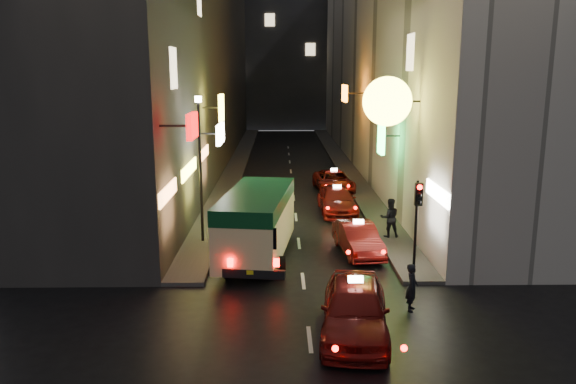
{
  "coord_description": "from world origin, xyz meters",
  "views": [
    {
      "loc": [
        -0.83,
        -10.53,
        7.39
      ],
      "look_at": [
        -0.48,
        13.0,
        2.31
      ],
      "focal_mm": 35.0,
      "sensor_mm": 36.0,
      "label": 1
    }
  ],
  "objects_px": {
    "traffic_light": "(418,208)",
    "minibus": "(257,217)",
    "taxi_near": "(355,304)",
    "pedestrian_crossing": "(412,284)",
    "lamp_post": "(200,160)"
  },
  "relations": [
    {
      "from": "minibus",
      "to": "taxi_near",
      "type": "xyz_separation_m",
      "value": [
        3.03,
        -6.61,
        -0.82
      ]
    },
    {
      "from": "pedestrian_crossing",
      "to": "taxi_near",
      "type": "bearing_deg",
      "value": 147.35
    },
    {
      "from": "taxi_near",
      "to": "lamp_post",
      "type": "xyz_separation_m",
      "value": [
        -5.49,
        8.7,
        2.8
      ]
    },
    {
      "from": "minibus",
      "to": "taxi_near",
      "type": "bearing_deg",
      "value": -65.35
    },
    {
      "from": "minibus",
      "to": "taxi_near",
      "type": "height_order",
      "value": "minibus"
    },
    {
      "from": "pedestrian_crossing",
      "to": "traffic_light",
      "type": "height_order",
      "value": "traffic_light"
    },
    {
      "from": "traffic_light",
      "to": "lamp_post",
      "type": "xyz_separation_m",
      "value": [
        -8.2,
        4.53,
        1.04
      ]
    },
    {
      "from": "taxi_near",
      "to": "traffic_light",
      "type": "xyz_separation_m",
      "value": [
        2.71,
        4.18,
        1.76
      ]
    },
    {
      "from": "pedestrian_crossing",
      "to": "lamp_post",
      "type": "height_order",
      "value": "lamp_post"
    },
    {
      "from": "traffic_light",
      "to": "minibus",
      "type": "bearing_deg",
      "value": 157.03
    },
    {
      "from": "pedestrian_crossing",
      "to": "lamp_post",
      "type": "relative_size",
      "value": 0.28
    },
    {
      "from": "pedestrian_crossing",
      "to": "lamp_post",
      "type": "bearing_deg",
      "value": 64.9
    },
    {
      "from": "minibus",
      "to": "pedestrian_crossing",
      "type": "bearing_deg",
      "value": -44.65
    },
    {
      "from": "lamp_post",
      "to": "pedestrian_crossing",
      "type": "bearing_deg",
      "value": -43.32
    },
    {
      "from": "lamp_post",
      "to": "taxi_near",
      "type": "bearing_deg",
      "value": -57.74
    }
  ]
}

